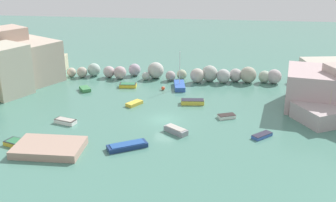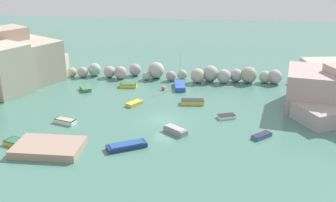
% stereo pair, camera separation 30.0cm
% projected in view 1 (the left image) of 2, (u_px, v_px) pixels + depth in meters
% --- Properties ---
extents(cove_water, '(160.00, 160.00, 0.00)m').
position_uv_depth(cove_water, '(164.00, 120.00, 53.09)').
color(cove_water, '#4A7E6E').
rests_on(cove_water, ground).
extents(rock_breakwater, '(36.25, 4.81, 2.75)m').
position_uv_depth(rock_breakwater, '(185.00, 73.00, 68.60)').
color(rock_breakwater, '#B1A795').
rests_on(rock_breakwater, ground).
extents(stone_dock, '(7.40, 5.01, 0.86)m').
position_uv_depth(stone_dock, '(49.00, 148.00, 44.79)').
color(stone_dock, tan).
rests_on(stone_dock, ground).
extents(channel_buoy, '(0.58, 0.58, 0.58)m').
position_uv_depth(channel_buoy, '(163.00, 88.00, 64.07)').
color(channel_buoy, '#E04C28').
rests_on(channel_buoy, cove_water).
extents(moored_boat_0, '(2.78, 1.62, 0.60)m').
position_uv_depth(moored_boat_0, '(128.00, 85.00, 65.44)').
color(moored_boat_0, yellow).
rests_on(moored_boat_0, cove_water).
extents(moored_boat_1, '(2.22, 4.50, 5.94)m').
position_uv_depth(moored_boat_1, '(180.00, 86.00, 65.06)').
color(moored_boat_1, '#3058B2').
rests_on(moored_boat_1, cove_water).
extents(moored_boat_2, '(2.61, 2.56, 0.42)m').
position_uv_depth(moored_boat_2, '(262.00, 135.00, 48.18)').
color(moored_boat_2, '#3B5FB1').
rests_on(moored_boat_2, cove_water).
extents(moored_boat_3, '(3.12, 2.80, 0.73)m').
position_uv_depth(moored_boat_3, '(176.00, 130.00, 49.21)').
color(moored_boat_3, '#919399').
rests_on(moored_boat_3, cove_water).
extents(moored_boat_4, '(3.01, 1.91, 0.57)m').
position_uv_depth(moored_boat_4, '(65.00, 121.00, 51.93)').
color(moored_boat_4, white).
rests_on(moored_boat_4, cove_water).
extents(moored_boat_5, '(3.38, 1.59, 0.66)m').
position_uv_depth(moored_boat_5, '(193.00, 102.00, 58.35)').
color(moored_boat_5, gold).
rests_on(moored_boat_5, cove_water).
extents(moored_boat_6, '(2.32, 2.57, 0.54)m').
position_uv_depth(moored_boat_6, '(85.00, 89.00, 63.79)').
color(moored_boat_6, '#3D854C').
rests_on(moored_boat_6, cove_water).
extents(moored_boat_7, '(3.63, 2.56, 0.54)m').
position_uv_depth(moored_boat_7, '(19.00, 143.00, 46.07)').
color(moored_boat_7, yellow).
rests_on(moored_boat_7, cove_water).
extents(moored_boat_8, '(2.31, 2.71, 0.47)m').
position_uv_depth(moored_boat_8, '(134.00, 103.00, 58.01)').
color(moored_boat_8, gold).
rests_on(moored_boat_8, cove_water).
extents(moored_boat_9, '(2.52, 1.94, 0.47)m').
position_uv_depth(moored_boat_9, '(227.00, 116.00, 53.60)').
color(moored_boat_9, white).
rests_on(moored_boat_9, cove_water).
extents(moored_boat_10, '(4.60, 3.52, 0.58)m').
position_uv_depth(moored_boat_10, '(127.00, 146.00, 45.49)').
color(moored_boat_10, navy).
rests_on(moored_boat_10, cove_water).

